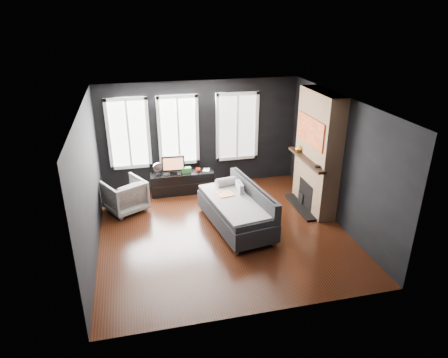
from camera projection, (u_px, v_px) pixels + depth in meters
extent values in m
plane|color=black|center=(223.00, 231.00, 8.34)|extent=(5.00, 5.00, 0.00)
plane|color=white|center=(222.00, 103.00, 7.26)|extent=(5.00, 5.00, 0.00)
cube|color=black|center=(200.00, 135.00, 10.04)|extent=(5.00, 0.02, 2.70)
cube|color=black|center=(89.00, 183.00, 7.28)|extent=(0.02, 5.00, 2.70)
cube|color=black|center=(339.00, 161.00, 8.33)|extent=(0.02, 5.00, 2.70)
cube|color=gray|center=(240.00, 191.00, 8.61)|extent=(0.09, 0.38, 0.38)
imported|color=silver|center=(125.00, 194.00, 9.02)|extent=(1.07, 1.05, 0.83)
imported|color=red|center=(198.00, 169.00, 9.91)|extent=(0.14, 0.12, 0.11)
imported|color=tan|center=(203.00, 166.00, 9.97)|extent=(0.16, 0.07, 0.22)
cube|color=#286829|center=(186.00, 170.00, 9.86)|extent=(0.23, 0.15, 0.13)
imported|color=orange|center=(299.00, 148.00, 9.19)|extent=(0.22, 0.22, 0.17)
cylinder|color=black|center=(318.00, 166.00, 8.32)|extent=(0.15, 0.15, 0.04)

